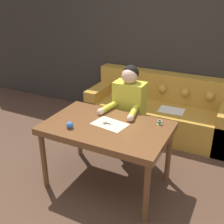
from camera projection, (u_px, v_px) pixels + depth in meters
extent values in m
plane|color=#4C3323|center=(114.00, 192.00, 3.08)|extent=(16.00, 16.00, 0.00)
cube|color=#2D2823|center=(174.00, 42.00, 4.15)|extent=(8.00, 0.06, 2.60)
cube|color=brown|center=(107.00, 128.00, 2.95)|extent=(1.31, 0.83, 0.07)
cylinder|color=brown|center=(44.00, 160.00, 3.06)|extent=(0.06, 0.06, 0.66)
cylinder|color=brown|center=(146.00, 193.00, 2.57)|extent=(0.06, 0.06, 0.66)
cylinder|color=brown|center=(79.00, 132.00, 3.63)|extent=(0.06, 0.06, 0.66)
cylinder|color=brown|center=(169.00, 155.00, 3.15)|extent=(0.06, 0.06, 0.66)
cube|color=#B7842D|center=(157.00, 118.00, 4.26)|extent=(2.12, 0.78, 0.44)
cube|color=#B7842D|center=(165.00, 86.00, 4.31)|extent=(2.12, 0.22, 0.42)
cube|color=#B7842D|center=(102.00, 103.00, 4.62)|extent=(0.20, 0.78, 0.60)
sphere|color=#B7842D|center=(121.00, 82.00, 4.48)|extent=(0.13, 0.13, 0.13)
sphere|color=#B7842D|center=(141.00, 85.00, 4.34)|extent=(0.13, 0.13, 0.13)
sphere|color=#B7842D|center=(162.00, 89.00, 4.20)|extent=(0.13, 0.13, 0.13)
sphere|color=#B7842D|center=(185.00, 92.00, 4.06)|extent=(0.13, 0.13, 0.13)
sphere|color=#B7842D|center=(210.00, 96.00, 3.92)|extent=(0.13, 0.13, 0.13)
cube|color=white|center=(172.00, 110.00, 3.99)|extent=(0.36, 0.27, 0.00)
cylinder|color=#33281E|center=(128.00, 141.00, 3.64)|extent=(0.28, 0.28, 0.45)
cube|color=gold|center=(129.00, 104.00, 3.43)|extent=(0.37, 0.22, 0.57)
sphere|color=#DBAD8E|center=(130.00, 76.00, 3.26)|extent=(0.19, 0.19, 0.19)
sphere|color=black|center=(131.00, 73.00, 3.27)|extent=(0.19, 0.19, 0.19)
cylinder|color=gold|center=(108.00, 107.00, 3.27)|extent=(0.11, 0.31, 0.07)
sphere|color=#DBAD8E|center=(100.00, 112.00, 3.16)|extent=(0.08, 0.08, 0.08)
cylinder|color=gold|center=(133.00, 113.00, 3.14)|extent=(0.13, 0.31, 0.07)
sphere|color=#DBAD8E|center=(130.00, 118.00, 3.01)|extent=(0.08, 0.08, 0.08)
cube|color=beige|center=(110.00, 124.00, 2.95)|extent=(0.39, 0.29, 0.00)
cube|color=silver|center=(117.00, 125.00, 2.93)|extent=(0.12, 0.04, 0.00)
cube|color=black|center=(108.00, 124.00, 2.95)|extent=(0.08, 0.03, 0.00)
torus|color=black|center=(104.00, 124.00, 2.96)|extent=(0.04, 0.04, 0.01)
cube|color=silver|center=(116.00, 126.00, 2.92)|extent=(0.12, 0.02, 0.00)
cube|color=black|center=(108.00, 124.00, 2.96)|extent=(0.08, 0.02, 0.00)
torus|color=black|center=(105.00, 123.00, 2.98)|extent=(0.04, 0.04, 0.01)
cylinder|color=silver|center=(111.00, 124.00, 2.94)|extent=(0.01, 0.01, 0.01)
cylinder|color=#338C4C|center=(159.00, 122.00, 2.94)|extent=(0.03, 0.03, 0.04)
cylinder|color=beige|center=(160.00, 121.00, 2.93)|extent=(0.04, 0.04, 0.00)
cylinder|color=beige|center=(159.00, 124.00, 2.95)|extent=(0.04, 0.04, 0.00)
cylinder|color=#4C3828|center=(70.00, 128.00, 2.87)|extent=(0.06, 0.06, 0.01)
sphere|color=#3366B2|center=(70.00, 125.00, 2.86)|extent=(0.07, 0.07, 0.07)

